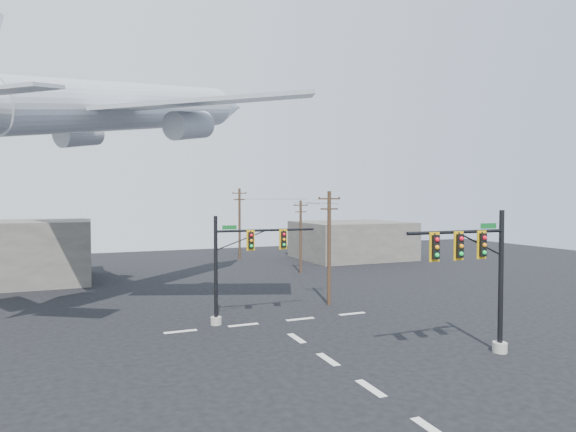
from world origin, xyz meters
name	(u,v)px	position (x,y,z in m)	size (l,w,h in m)	color
ground	(371,388)	(0.00, 0.00, 0.00)	(120.00, 120.00, 0.00)	black
lane_markings	(316,352)	(0.00, 5.33, 0.01)	(14.00, 21.20, 0.01)	silver
signal_mast_near	(480,275)	(7.45, 1.50, 4.21)	(6.33, 0.83, 7.52)	gray
signal_mast_far	(239,265)	(-2.08, 12.73, 3.80)	(7.26, 0.77, 7.02)	gray
utility_pole_a	(329,246)	(5.80, 15.17, 4.55)	(1.74, 0.41, 8.71)	#462F1E
utility_pole_b	(301,235)	(10.23, 30.56, 4.17)	(1.61, 0.27, 7.97)	#462F1E
utility_pole_c	(240,222)	(7.56, 44.89, 5.00)	(1.88, 0.79, 9.55)	#462F1E
power_lines	(288,201)	(8.43, 29.94, 7.91)	(5.95, 29.73, 0.41)	black
airliner	(132,108)	(-8.04, 20.14, 14.88)	(26.46, 25.30, 8.35)	#B0B4BC
building_right	(351,240)	(22.00, 40.00, 2.50)	(14.00, 12.00, 5.00)	slate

